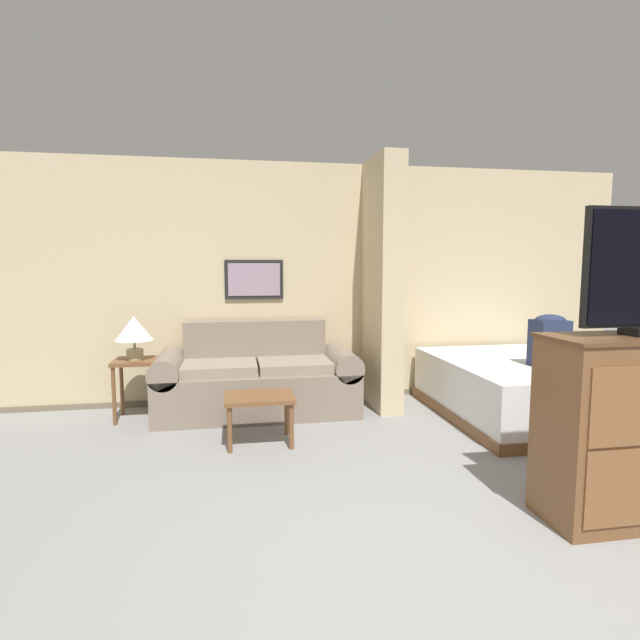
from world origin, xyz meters
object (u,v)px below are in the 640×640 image
object	(u,v)px
coffee_table	(259,402)
bed	(518,388)
table_lamp	(134,330)
backpack	(550,340)
couch	(257,380)
tv_dresser	(640,428)

from	to	relation	value
coffee_table	bed	xyz separation A→B (m)	(2.57, 0.33, -0.07)
table_lamp	backpack	bearing A→B (deg)	-12.95
couch	tv_dresser	distance (m)	3.31
coffee_table	backpack	world-z (taller)	backpack
bed	coffee_table	bearing A→B (deg)	-172.63
coffee_table	bed	world-z (taller)	bed
couch	coffee_table	distance (m)	0.91
couch	table_lamp	size ratio (longest dim) A/B	4.79
coffee_table	tv_dresser	distance (m)	2.70
tv_dresser	backpack	xyz separation A→B (m)	(0.53, 1.64, 0.27)
backpack	couch	bearing A→B (deg)	161.23
coffee_table	backpack	size ratio (longest dim) A/B	1.19
table_lamp	backpack	distance (m)	3.92
bed	tv_dresser	bearing A→B (deg)	-102.40
couch	coffee_table	xyz separation A→B (m)	(-0.03, -0.91, 0.02)
table_lamp	backpack	size ratio (longest dim) A/B	0.87
tv_dresser	couch	bearing A→B (deg)	129.75
couch	backpack	size ratio (longest dim) A/B	4.17
table_lamp	tv_dresser	xyz separation A→B (m)	(3.29, -2.52, -0.33)
couch	table_lamp	distance (m)	1.29
coffee_table	table_lamp	xyz separation A→B (m)	(-1.15, 0.89, 0.52)
table_lamp	tv_dresser	size ratio (longest dim) A/B	0.36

